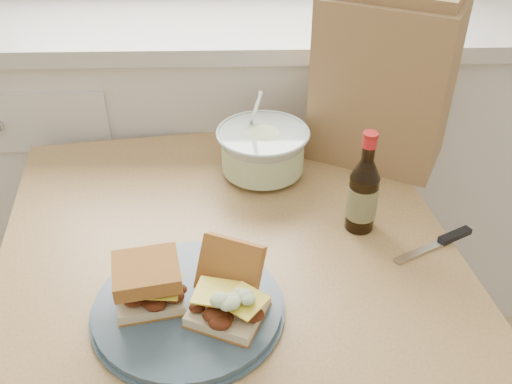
{
  "coord_description": "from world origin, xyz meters",
  "views": [
    {
      "loc": [
        0.11,
        0.13,
        1.43
      ],
      "look_at": [
        0.13,
        1.02,
        0.79
      ],
      "focal_mm": 40.0,
      "sensor_mm": 36.0,
      "label": 1
    }
  ],
  "objects_px": {
    "beer_bottle": "(363,194)",
    "paper_bag": "(384,81)",
    "coleslaw_bowl": "(263,153)",
    "dining_table": "(229,279)",
    "plate": "(188,308)"
  },
  "relations": [
    {
      "from": "beer_bottle",
      "to": "paper_bag",
      "type": "bearing_deg",
      "value": 72.17
    },
    {
      "from": "coleslaw_bowl",
      "to": "paper_bag",
      "type": "relative_size",
      "value": 0.55
    },
    {
      "from": "dining_table",
      "to": "plate",
      "type": "distance_m",
      "value": 0.23
    },
    {
      "from": "dining_table",
      "to": "beer_bottle",
      "type": "relative_size",
      "value": 4.53
    },
    {
      "from": "plate",
      "to": "paper_bag",
      "type": "distance_m",
      "value": 0.67
    },
    {
      "from": "coleslaw_bowl",
      "to": "beer_bottle",
      "type": "bearing_deg",
      "value": -47.34
    },
    {
      "from": "dining_table",
      "to": "beer_bottle",
      "type": "xyz_separation_m",
      "value": [
        0.26,
        0.03,
        0.19
      ]
    },
    {
      "from": "dining_table",
      "to": "beer_bottle",
      "type": "bearing_deg",
      "value": -0.53
    },
    {
      "from": "plate",
      "to": "beer_bottle",
      "type": "height_order",
      "value": "beer_bottle"
    },
    {
      "from": "dining_table",
      "to": "coleslaw_bowl",
      "type": "height_order",
      "value": "coleslaw_bowl"
    },
    {
      "from": "plate",
      "to": "coleslaw_bowl",
      "type": "xyz_separation_m",
      "value": [
        0.14,
        0.42,
        0.04
      ]
    },
    {
      "from": "coleslaw_bowl",
      "to": "dining_table",
      "type": "bearing_deg",
      "value": -108.3
    },
    {
      "from": "beer_bottle",
      "to": "paper_bag",
      "type": "distance_m",
      "value": 0.31
    },
    {
      "from": "beer_bottle",
      "to": "plate",
      "type": "bearing_deg",
      "value": -146.87
    },
    {
      "from": "dining_table",
      "to": "plate",
      "type": "relative_size",
      "value": 3.09
    }
  ]
}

